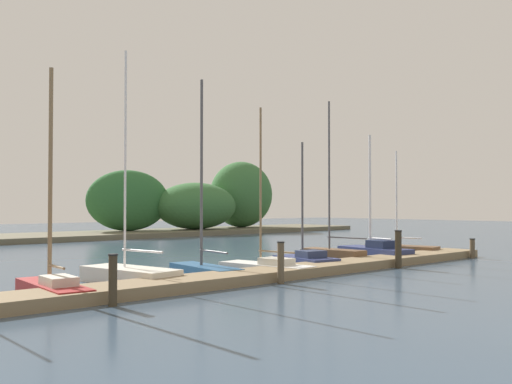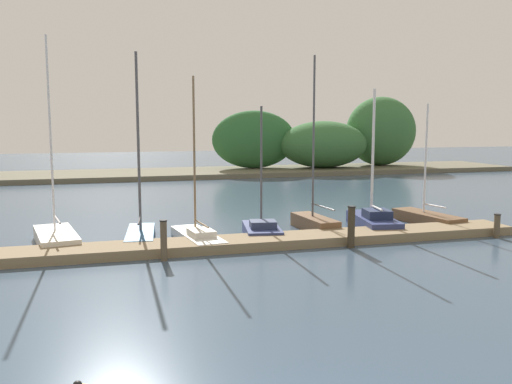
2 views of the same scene
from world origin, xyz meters
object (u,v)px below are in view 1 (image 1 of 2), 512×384
(sailboat_9, at_px, (399,249))
(mooring_piling_2, at_px, (281,262))
(sailboat_3, at_px, (127,273))
(mooring_piling_1, at_px, (113,280))
(sailboat_8, at_px, (373,251))
(sailboat_5, at_px, (264,266))
(sailboat_2, at_px, (52,283))
(mooring_piling_3, at_px, (398,249))
(mooring_piling_4, at_px, (472,248))
(sailboat_6, at_px, (304,260))
(sailboat_7, at_px, (331,253))
(sailboat_4, at_px, (203,265))

(sailboat_9, xyz_separation_m, mooring_piling_2, (-12.36, -3.60, 0.41))
(sailboat_3, xyz_separation_m, mooring_piling_1, (-2.46, -3.62, 0.35))
(sailboat_8, bearing_deg, sailboat_5, 104.48)
(sailboat_2, relative_size, sailboat_9, 1.20)
(mooring_piling_3, xyz_separation_m, mooring_piling_4, (6.46, 0.03, -0.30))
(sailboat_3, height_order, mooring_piling_2, sailboat_3)
(mooring_piling_3, bearing_deg, sailboat_5, 155.97)
(sailboat_6, relative_size, sailboat_8, 0.87)
(sailboat_5, xyz_separation_m, sailboat_9, (10.83, 1.18, 0.01))
(mooring_piling_4, bearing_deg, sailboat_6, 162.72)
(sailboat_7, bearing_deg, sailboat_9, -94.32)
(sailboat_2, distance_m, mooring_piling_1, 2.65)
(sailboat_8, bearing_deg, sailboat_9, -71.06)
(sailboat_9, bearing_deg, mooring_piling_2, 96.90)
(sailboat_6, bearing_deg, sailboat_3, 94.56)
(sailboat_6, bearing_deg, sailboat_4, 91.12)
(sailboat_2, relative_size, sailboat_3, 0.84)
(sailboat_8, distance_m, sailboat_9, 2.98)
(sailboat_8, height_order, mooring_piling_1, sailboat_8)
(mooring_piling_1, xyz_separation_m, mooring_piling_4, (19.53, 0.11, -0.19))
(sailboat_5, height_order, sailboat_9, sailboat_5)
(sailboat_9, bearing_deg, mooring_piling_4, -173.39)
(sailboat_5, height_order, mooring_piling_1, sailboat_5)
(sailboat_3, bearing_deg, mooring_piling_3, -118.64)
(sailboat_7, relative_size, mooring_piling_3, 4.74)
(mooring_piling_4, bearing_deg, sailboat_4, 165.74)
(sailboat_6, relative_size, mooring_piling_4, 5.44)
(sailboat_5, relative_size, sailboat_6, 1.21)
(sailboat_3, relative_size, sailboat_5, 1.23)
(mooring_piling_2, distance_m, mooring_piling_4, 13.37)
(sailboat_3, bearing_deg, mooring_piling_1, 135.61)
(sailboat_3, bearing_deg, sailboat_4, -99.86)
(mooring_piling_1, distance_m, mooring_piling_3, 13.07)
(sailboat_3, relative_size, mooring_piling_2, 5.61)
(mooring_piling_1, xyz_separation_m, mooring_piling_3, (13.07, 0.08, 0.11))
(mooring_piling_3, bearing_deg, mooring_piling_1, -179.66)
(sailboat_4, bearing_deg, mooring_piling_1, 129.21)
(sailboat_6, bearing_deg, sailboat_5, 108.89)
(sailboat_3, xyz_separation_m, sailboat_9, (16.07, 0.03, -0.03))
(sailboat_6, relative_size, sailboat_7, 0.71)
(mooring_piling_2, relative_size, mooring_piling_3, 0.89)
(sailboat_4, height_order, mooring_piling_3, sailboat_4)
(sailboat_4, distance_m, sailboat_8, 9.95)
(sailboat_3, distance_m, sailboat_8, 13.13)
(sailboat_3, height_order, mooring_piling_1, sailboat_3)
(sailboat_4, bearing_deg, sailboat_3, 96.74)
(sailboat_7, xyz_separation_m, mooring_piling_1, (-12.99, -3.62, 0.27))
(sailboat_2, height_order, sailboat_5, sailboat_2)
(sailboat_2, height_order, sailboat_9, sailboat_2)
(sailboat_4, xyz_separation_m, sailboat_6, (4.81, -0.70, -0.05))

